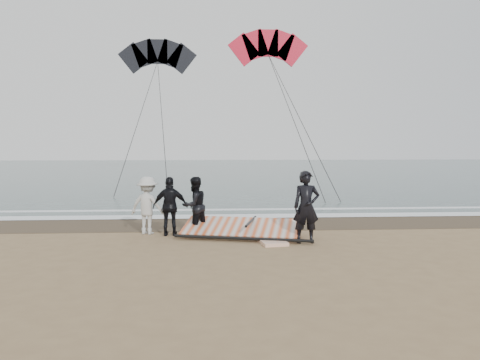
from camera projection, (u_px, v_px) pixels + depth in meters
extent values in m
plane|color=#8C704C|center=(251.00, 256.00, 11.35)|extent=(120.00, 120.00, 0.00)
cube|color=#233838|center=(222.00, 171.00, 44.18)|extent=(120.00, 54.00, 0.02)
cube|color=#4C3D2B|center=(240.00, 223.00, 15.83)|extent=(120.00, 2.80, 0.01)
cube|color=white|center=(238.00, 216.00, 17.22)|extent=(120.00, 0.90, 0.01)
cube|color=white|center=(235.00, 209.00, 18.91)|extent=(120.00, 0.45, 0.01)
imported|color=black|center=(306.00, 207.00, 12.73)|extent=(0.73, 0.48, 1.97)
cube|color=white|center=(265.00, 237.00, 13.40)|extent=(1.04, 2.43, 0.09)
cube|color=beige|center=(262.00, 226.00, 15.07)|extent=(1.89, 2.70, 0.11)
imported|color=black|center=(194.00, 205.00, 13.95)|extent=(1.06, 1.04, 1.72)
imported|color=black|center=(170.00, 206.00, 13.70)|extent=(1.02, 0.43, 1.74)
imported|color=beige|center=(148.00, 205.00, 13.96)|extent=(1.27, 0.98, 1.72)
cube|color=black|center=(233.00, 231.00, 14.19)|extent=(2.36, 1.09, 0.09)
cube|color=#D95424|center=(241.00, 227.00, 13.59)|extent=(3.58, 2.08, 0.36)
cylinder|color=black|center=(242.00, 238.00, 12.83)|extent=(3.79, 1.04, 0.09)
cylinder|color=black|center=(251.00, 221.00, 13.59)|extent=(0.48, 1.65, 0.07)
cylinder|color=#262626|center=(289.00, 109.00, 28.00)|extent=(0.04, 0.04, 17.80)
cylinder|color=#262626|center=(295.00, 110.00, 28.20)|extent=(0.04, 0.04, 17.56)
cylinder|color=#262626|center=(141.00, 112.00, 30.98)|extent=(0.04, 0.04, 19.01)
cylinder|color=#262626|center=(162.00, 112.00, 30.59)|extent=(0.04, 0.04, 19.98)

